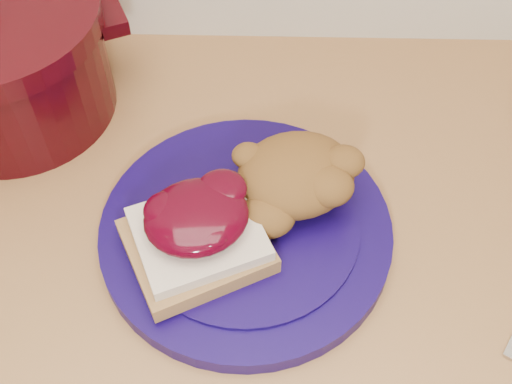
{
  "coord_description": "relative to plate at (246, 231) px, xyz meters",
  "views": [
    {
      "loc": [
        0.0,
        1.11,
        1.45
      ],
      "look_at": [
        -0.01,
        1.5,
        0.95
      ],
      "focal_mm": 45.0,
      "sensor_mm": 36.0,
      "label": 1
    }
  ],
  "objects": [
    {
      "name": "base_cabinet",
      "position": [
        0.02,
        0.02,
        -0.48
      ],
      "size": [
        4.0,
        0.6,
        0.86
      ],
      "primitive_type": "cube",
      "color": "beige",
      "rests_on": "floor"
    },
    {
      "name": "stuffing_mound",
      "position": [
        0.05,
        0.04,
        0.04
      ],
      "size": [
        0.15,
        0.14,
        0.06
      ],
      "primitive_type": "ellipsoid",
      "rotation": [
        0.0,
        0.0,
        0.36
      ],
      "color": "brown",
      "rests_on": "plate"
    },
    {
      "name": "dutch_oven",
      "position": [
        -0.28,
        0.18,
        0.06
      ],
      "size": [
        0.32,
        0.32,
        0.16
      ],
      "rotation": [
        0.0,
        0.0,
        0.42
      ],
      "color": "black",
      "rests_on": "wood_countertop"
    },
    {
      "name": "sandwich",
      "position": [
        -0.04,
        -0.03,
        0.04
      ],
      "size": [
        0.16,
        0.16,
        0.06
      ],
      "rotation": [
        0.0,
        0.0,
        0.36
      ],
      "color": "olive",
      "rests_on": "plate"
    },
    {
      "name": "plate",
      "position": [
        0.0,
        0.0,
        0.0
      ],
      "size": [
        0.38,
        0.38,
        0.02
      ],
      "primitive_type": "cylinder",
      "rotation": [
        0.0,
        0.0,
        0.36
      ],
      "color": "#0F0440",
      "rests_on": "wood_countertop"
    }
  ]
}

